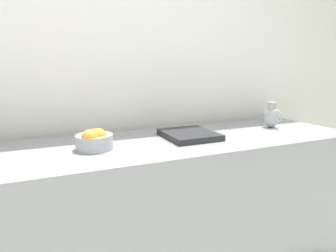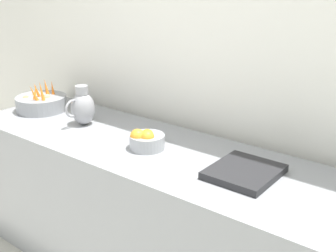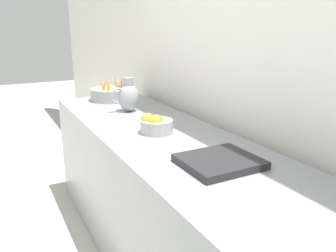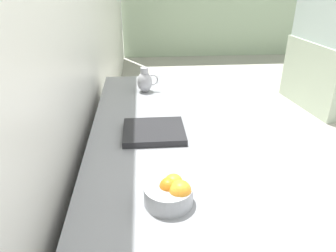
{
  "view_description": "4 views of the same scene",
  "coord_description": "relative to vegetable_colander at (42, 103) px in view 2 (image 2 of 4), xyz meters",
  "views": [
    {
      "loc": [
        0.05,
        -0.5,
        1.29
      ],
      "look_at": [
        -1.42,
        0.15,
        0.97
      ],
      "focal_mm": 30.72,
      "sensor_mm": 36.0,
      "label": 1
    },
    {
      "loc": [
        0.19,
        1.16,
        1.78
      ],
      "look_at": [
        -1.43,
        -0.11,
        1.04
      ],
      "focal_mm": 45.48,
      "sensor_mm": 36.0,
      "label": 2
    },
    {
      "loc": [
        -0.59,
        1.49,
        1.48
      ],
      "look_at": [
        -1.38,
        -0.0,
        0.99
      ],
      "focal_mm": 36.65,
      "sensor_mm": 36.0,
      "label": 3
    },
    {
      "loc": [
        -1.53,
        -1.28,
        1.72
      ],
      "look_at": [
        -1.43,
        -0.0,
        1.08
      ],
      "focal_mm": 34.47,
      "sensor_mm": 36.0,
      "label": 4
    }
  ],
  "objects": [
    {
      "name": "counter_sink_basin",
      "position": [
        0.03,
        1.62,
        -0.04
      ],
      "size": [
        0.34,
        0.3,
        0.04
      ],
      "primitive_type": "cube",
      "color": "#232326",
      "rests_on": "prep_counter"
    },
    {
      "name": "vegetable_colander",
      "position": [
        0.0,
        0.0,
        0.0
      ],
      "size": [
        0.35,
        0.35,
        0.23
      ],
      "color": "gray",
      "rests_on": "prep_counter"
    },
    {
      "name": "tile_wall_left",
      "position": [
        -0.43,
        1.73,
        0.58
      ],
      "size": [
        0.1,
        9.68,
        3.0
      ],
      "primitive_type": "cube",
      "color": "white",
      "rests_on": "ground_plane"
    },
    {
      "name": "metal_pitcher_tall",
      "position": [
        0.02,
        0.45,
        0.06
      ],
      "size": [
        0.21,
        0.15,
        0.25
      ],
      "color": "#939399",
      "rests_on": "prep_counter"
    },
    {
      "name": "prep_counter",
      "position": [
        0.04,
        1.23,
        -0.49
      ],
      "size": [
        0.73,
        2.91,
        0.87
      ],
      "primitive_type": "cube",
      "color": "gray",
      "rests_on": "ground_plane"
    },
    {
      "name": "orange_bowl",
      "position": [
        0.08,
        1.03,
        0.0
      ],
      "size": [
        0.2,
        0.2,
        0.12
      ],
      "color": "#9EA0A5",
      "rests_on": "prep_counter"
    }
  ]
}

